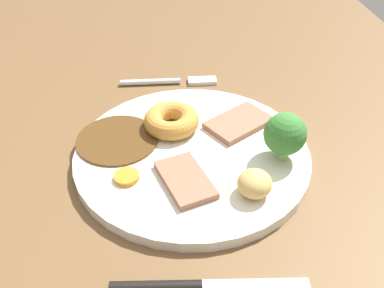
% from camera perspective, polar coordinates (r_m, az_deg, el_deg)
% --- Properties ---
extents(dining_table, '(1.20, 0.84, 0.04)m').
position_cam_1_polar(dining_table, '(0.58, 1.84, -1.96)').
color(dining_table, brown).
rests_on(dining_table, ground).
extents(dinner_plate, '(0.29, 0.29, 0.01)m').
position_cam_1_polar(dinner_plate, '(0.55, -0.00, -1.39)').
color(dinner_plate, silver).
rests_on(dinner_plate, dining_table).
extents(gravy_pool, '(0.10, 0.10, 0.00)m').
position_cam_1_polar(gravy_pool, '(0.57, -9.69, 0.57)').
color(gravy_pool, '#563819').
rests_on(gravy_pool, dinner_plate).
extents(meat_slice_main, '(0.09, 0.07, 0.01)m').
position_cam_1_polar(meat_slice_main, '(0.50, -0.88, -4.65)').
color(meat_slice_main, '#9E664C').
rests_on(meat_slice_main, dinner_plate).
extents(meat_slice_under, '(0.09, 0.10, 0.01)m').
position_cam_1_polar(meat_slice_under, '(0.59, 6.09, 2.77)').
color(meat_slice_under, '#9E664C').
rests_on(meat_slice_under, dinner_plate).
extents(yorkshire_pudding, '(0.07, 0.07, 0.03)m').
position_cam_1_polar(yorkshire_pudding, '(0.57, -2.69, 3.07)').
color(yorkshire_pudding, '#C68938').
rests_on(yorkshire_pudding, dinner_plate).
extents(roast_potato_left, '(0.05, 0.05, 0.03)m').
position_cam_1_polar(roast_potato_left, '(0.48, 8.15, -5.12)').
color(roast_potato_left, '#D8B260').
rests_on(roast_potato_left, dinner_plate).
extents(carrot_coin_front, '(0.03, 0.03, 0.01)m').
position_cam_1_polar(carrot_coin_front, '(0.51, -8.50, -4.24)').
color(carrot_coin_front, orange).
rests_on(carrot_coin_front, dinner_plate).
extents(broccoli_floret, '(0.05, 0.05, 0.06)m').
position_cam_1_polar(broccoli_floret, '(0.53, 11.99, 1.21)').
color(broccoli_floret, '#8CB766').
rests_on(broccoli_floret, dinner_plate).
extents(fork, '(0.02, 0.15, 0.01)m').
position_cam_1_polar(fork, '(0.70, -2.64, 8.13)').
color(fork, silver).
rests_on(fork, dining_table).
extents(knife, '(0.03, 0.19, 0.01)m').
position_cam_1_polar(knife, '(0.42, -0.00, -18.13)').
color(knife, black).
rests_on(knife, dining_table).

